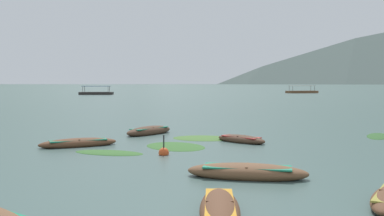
{
  "coord_description": "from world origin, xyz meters",
  "views": [
    {
      "loc": [
        1.58,
        -5.39,
        3.19
      ],
      "look_at": [
        -0.39,
        35.33,
        0.82
      ],
      "focal_mm": 40.6,
      "sensor_mm": 36.0,
      "label": 1
    }
  ],
  "objects_px": {
    "rowboat_1": "(149,131)",
    "rowboat_7": "(247,172)",
    "rowboat_5": "(241,139)",
    "ferry_1": "(302,92)",
    "rowboat_4": "(78,143)",
    "ferry_0": "(96,93)",
    "mooring_buoy": "(164,153)",
    "rowboat_3": "(220,210)"
  },
  "relations": [
    {
      "from": "rowboat_1",
      "to": "rowboat_3",
      "type": "bearing_deg",
      "value": -75.92
    },
    {
      "from": "rowboat_4",
      "to": "rowboat_1",
      "type": "bearing_deg",
      "value": 62.21
    },
    {
      "from": "rowboat_5",
      "to": "mooring_buoy",
      "type": "bearing_deg",
      "value": -130.74
    },
    {
      "from": "rowboat_3",
      "to": "ferry_0",
      "type": "relative_size",
      "value": 0.41
    },
    {
      "from": "rowboat_5",
      "to": "ferry_1",
      "type": "height_order",
      "value": "ferry_1"
    },
    {
      "from": "rowboat_1",
      "to": "ferry_0",
      "type": "height_order",
      "value": "ferry_0"
    },
    {
      "from": "rowboat_1",
      "to": "rowboat_7",
      "type": "relative_size",
      "value": 0.88
    },
    {
      "from": "ferry_1",
      "to": "mooring_buoy",
      "type": "relative_size",
      "value": 10.03
    },
    {
      "from": "rowboat_3",
      "to": "mooring_buoy",
      "type": "relative_size",
      "value": 3.67
    },
    {
      "from": "rowboat_5",
      "to": "mooring_buoy",
      "type": "distance_m",
      "value": 5.64
    },
    {
      "from": "ferry_1",
      "to": "mooring_buoy",
      "type": "bearing_deg",
      "value": -104.22
    },
    {
      "from": "ferry_1",
      "to": "rowboat_7",
      "type": "bearing_deg",
      "value": -102.24
    },
    {
      "from": "rowboat_7",
      "to": "rowboat_3",
      "type": "bearing_deg",
      "value": -102.92
    },
    {
      "from": "rowboat_3",
      "to": "rowboat_5",
      "type": "height_order",
      "value": "rowboat_3"
    },
    {
      "from": "rowboat_1",
      "to": "rowboat_4",
      "type": "distance_m",
      "value": 6.0
    },
    {
      "from": "rowboat_4",
      "to": "ferry_1",
      "type": "distance_m",
      "value": 120.52
    },
    {
      "from": "ferry_0",
      "to": "mooring_buoy",
      "type": "distance_m",
      "value": 100.83
    },
    {
      "from": "rowboat_1",
      "to": "rowboat_3",
      "type": "height_order",
      "value": "rowboat_1"
    },
    {
      "from": "rowboat_7",
      "to": "ferry_0",
      "type": "height_order",
      "value": "ferry_0"
    },
    {
      "from": "ferry_0",
      "to": "ferry_1",
      "type": "height_order",
      "value": "same"
    },
    {
      "from": "rowboat_5",
      "to": "ferry_0",
      "type": "relative_size",
      "value": 0.32
    },
    {
      "from": "rowboat_7",
      "to": "mooring_buoy",
      "type": "height_order",
      "value": "mooring_buoy"
    },
    {
      "from": "rowboat_5",
      "to": "rowboat_7",
      "type": "bearing_deg",
      "value": -92.35
    },
    {
      "from": "rowboat_4",
      "to": "ferry_0",
      "type": "height_order",
      "value": "ferry_0"
    },
    {
      "from": "rowboat_7",
      "to": "rowboat_1",
      "type": "bearing_deg",
      "value": 112.83
    },
    {
      "from": "rowboat_4",
      "to": "mooring_buoy",
      "type": "bearing_deg",
      "value": -27.27
    },
    {
      "from": "rowboat_4",
      "to": "rowboat_7",
      "type": "bearing_deg",
      "value": -40.8
    },
    {
      "from": "rowboat_3",
      "to": "mooring_buoy",
      "type": "distance_m",
      "value": 9.06
    },
    {
      "from": "rowboat_5",
      "to": "mooring_buoy",
      "type": "height_order",
      "value": "mooring_buoy"
    },
    {
      "from": "ferry_0",
      "to": "rowboat_3",
      "type": "bearing_deg",
      "value": -73.28
    },
    {
      "from": "mooring_buoy",
      "to": "rowboat_5",
      "type": "bearing_deg",
      "value": 49.26
    },
    {
      "from": "rowboat_7",
      "to": "mooring_buoy",
      "type": "bearing_deg",
      "value": 126.68
    },
    {
      "from": "rowboat_7",
      "to": "ferry_0",
      "type": "xyz_separation_m",
      "value": [
        -32.59,
        100.94,
        0.26
      ]
    },
    {
      "from": "rowboat_3",
      "to": "rowboat_7",
      "type": "height_order",
      "value": "rowboat_7"
    },
    {
      "from": "mooring_buoy",
      "to": "rowboat_4",
      "type": "bearing_deg",
      "value": 152.73
    },
    {
      "from": "rowboat_1",
      "to": "rowboat_5",
      "type": "relative_size",
      "value": 1.26
    },
    {
      "from": "rowboat_1",
      "to": "ferry_1",
      "type": "distance_m",
      "value": 114.64
    },
    {
      "from": "mooring_buoy",
      "to": "rowboat_3",
      "type": "bearing_deg",
      "value": -75.06
    },
    {
      "from": "rowboat_4",
      "to": "ferry_0",
      "type": "bearing_deg",
      "value": 104.7
    },
    {
      "from": "rowboat_1",
      "to": "rowboat_7",
      "type": "bearing_deg",
      "value": -67.17
    },
    {
      "from": "rowboat_4",
      "to": "rowboat_5",
      "type": "xyz_separation_m",
      "value": [
        8.26,
        1.91,
        -0.01
      ]
    },
    {
      "from": "rowboat_5",
      "to": "ferry_1",
      "type": "bearing_deg",
      "value": 77.02
    }
  ]
}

